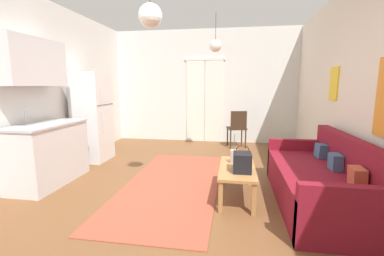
# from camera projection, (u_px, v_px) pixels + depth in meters

# --- Properties ---
(ground_plane) EXTENTS (5.27, 7.81, 0.10)m
(ground_plane) POSITION_uv_depth(u_px,v_px,m) (173.00, 201.00, 3.48)
(ground_plane) COLOR brown
(wall_back) EXTENTS (4.87, 0.13, 2.88)m
(wall_back) POSITION_uv_depth(u_px,v_px,m) (205.00, 87.00, 6.79)
(wall_back) COLOR silver
(wall_back) RESTS_ON ground_plane
(wall_right) EXTENTS (0.12, 7.41, 2.88)m
(wall_right) POSITION_uv_depth(u_px,v_px,m) (383.00, 88.00, 2.86)
(wall_right) COLOR silver
(wall_right) RESTS_ON ground_plane
(wall_left) EXTENTS (0.12, 7.41, 2.88)m
(wall_left) POSITION_uv_depth(u_px,v_px,m) (4.00, 88.00, 3.61)
(wall_left) COLOR white
(wall_left) RESTS_ON ground_plane
(area_rug) EXTENTS (1.36, 3.12, 0.01)m
(area_rug) POSITION_uv_depth(u_px,v_px,m) (173.00, 183.00, 3.95)
(area_rug) COLOR #9E4733
(area_rug) RESTS_ON ground_plane
(couch) EXTENTS (0.89, 2.05, 0.86)m
(couch) POSITION_uv_depth(u_px,v_px,m) (322.00, 183.00, 3.22)
(couch) COLOR maroon
(couch) RESTS_ON ground_plane
(coffee_table) EXTENTS (0.46, 1.01, 0.42)m
(coffee_table) POSITION_uv_depth(u_px,v_px,m) (237.00, 171.00, 3.41)
(coffee_table) COLOR #A87542
(coffee_table) RESTS_ON ground_plane
(bamboo_vase) EXTENTS (0.10, 0.10, 0.40)m
(bamboo_vase) POSITION_uv_depth(u_px,v_px,m) (234.00, 156.00, 3.57)
(bamboo_vase) COLOR beige
(bamboo_vase) RESTS_ON coffee_table
(handbag) EXTENTS (0.22, 0.27, 0.34)m
(handbag) POSITION_uv_depth(u_px,v_px,m) (242.00, 162.00, 3.21)
(handbag) COLOR black
(handbag) RESTS_ON coffee_table
(refrigerator) EXTENTS (0.59, 0.65, 1.73)m
(refrigerator) POSITION_uv_depth(u_px,v_px,m) (92.00, 117.00, 5.09)
(refrigerator) COLOR white
(refrigerator) RESTS_ON ground_plane
(kitchen_counter) EXTENTS (0.60, 1.24, 2.14)m
(kitchen_counter) POSITION_uv_depth(u_px,v_px,m) (44.00, 130.00, 3.86)
(kitchen_counter) COLOR silver
(kitchen_counter) RESTS_ON ground_plane
(accent_chair) EXTENTS (0.50, 0.49, 0.88)m
(accent_chair) POSITION_uv_depth(u_px,v_px,m) (237.00, 127.00, 6.20)
(accent_chair) COLOR #382619
(accent_chair) RESTS_ON ground_plane
(pendant_lamp_near) EXTENTS (0.28, 0.28, 0.72)m
(pendant_lamp_near) POSITION_uv_depth(u_px,v_px,m) (150.00, 16.00, 3.14)
(pendant_lamp_near) COLOR black
(pendant_lamp_far) EXTENTS (0.24, 0.24, 0.75)m
(pendant_lamp_far) POSITION_uv_depth(u_px,v_px,m) (215.00, 46.00, 5.18)
(pendant_lamp_far) COLOR black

